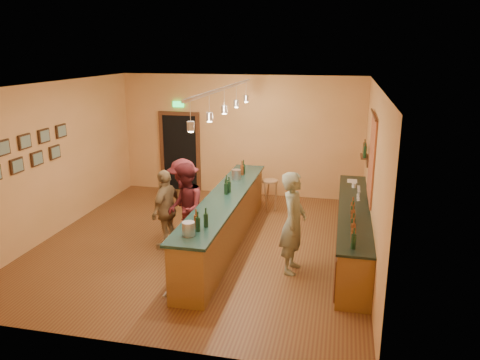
% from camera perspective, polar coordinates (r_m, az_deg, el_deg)
% --- Properties ---
extents(floor, '(7.00, 7.00, 0.00)m').
position_cam_1_polar(floor, '(9.73, -4.46, -7.62)').
color(floor, brown).
rests_on(floor, ground).
extents(ceiling, '(6.50, 7.00, 0.02)m').
position_cam_1_polar(ceiling, '(8.96, -4.91, 11.52)').
color(ceiling, silver).
rests_on(ceiling, wall_back).
extents(wall_back, '(6.50, 0.02, 3.20)m').
position_cam_1_polar(wall_back, '(12.52, 0.04, 5.41)').
color(wall_back, tan).
rests_on(wall_back, floor).
extents(wall_front, '(6.50, 0.02, 3.20)m').
position_cam_1_polar(wall_front, '(6.12, -14.37, -6.39)').
color(wall_front, tan).
rests_on(wall_front, floor).
extents(wall_left, '(0.02, 7.00, 3.20)m').
position_cam_1_polar(wall_left, '(10.62, -21.70, 2.38)').
color(wall_left, tan).
rests_on(wall_left, floor).
extents(wall_right, '(0.02, 7.00, 3.20)m').
position_cam_1_polar(wall_right, '(8.84, 15.90, 0.37)').
color(wall_right, tan).
rests_on(wall_right, floor).
extents(doorway, '(1.15, 0.09, 2.48)m').
position_cam_1_polar(doorway, '(13.06, -7.30, 3.60)').
color(doorway, black).
rests_on(doorway, wall_back).
extents(tapestry, '(0.03, 1.40, 1.60)m').
position_cam_1_polar(tapestry, '(9.17, 15.77, 2.54)').
color(tapestry, maroon).
rests_on(tapestry, wall_right).
extents(bottle_shelf, '(0.17, 0.55, 0.54)m').
position_cam_1_polar(bottle_shelf, '(10.67, 15.00, 3.39)').
color(bottle_shelf, '#452114').
rests_on(bottle_shelf, wall_right).
extents(picture_grid, '(0.06, 2.20, 0.70)m').
position_cam_1_polar(picture_grid, '(9.93, -24.09, 3.33)').
color(picture_grid, '#382111').
rests_on(picture_grid, wall_left).
extents(back_counter, '(0.60, 4.55, 1.27)m').
position_cam_1_polar(back_counter, '(9.34, 13.61, -5.83)').
color(back_counter, brown).
rests_on(back_counter, floor).
extents(tasting_bar, '(0.73, 5.10, 1.38)m').
position_cam_1_polar(tasting_bar, '(9.39, -1.82, -4.49)').
color(tasting_bar, brown).
rests_on(tasting_bar, floor).
extents(pendant_track, '(0.11, 4.60, 0.50)m').
position_cam_1_polar(pendant_track, '(8.85, -1.94, 10.10)').
color(pendant_track, silver).
rests_on(pendant_track, ceiling).
extents(bartender, '(0.50, 0.71, 1.83)m').
position_cam_1_polar(bartender, '(8.26, 6.51, -5.19)').
color(bartender, gray).
rests_on(bartender, floor).
extents(customer_a, '(0.93, 1.05, 1.79)m').
position_cam_1_polar(customer_a, '(9.00, -6.69, -3.55)').
color(customer_a, '#59191E').
rests_on(customer_a, floor).
extents(customer_b, '(0.55, 1.00, 1.60)m').
position_cam_1_polar(customer_b, '(9.32, -8.96, -3.55)').
color(customer_b, '#997A51').
rests_on(customer_b, floor).
extents(customer_c, '(1.03, 1.27, 1.72)m').
position_cam_1_polar(customer_c, '(9.64, -6.87, -2.45)').
color(customer_c, '#59191E').
rests_on(customer_c, floor).
extents(bar_stool, '(0.38, 0.38, 0.79)m').
position_cam_1_polar(bar_stool, '(11.32, 3.68, -0.73)').
color(bar_stool, '#946343').
rests_on(bar_stool, floor).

